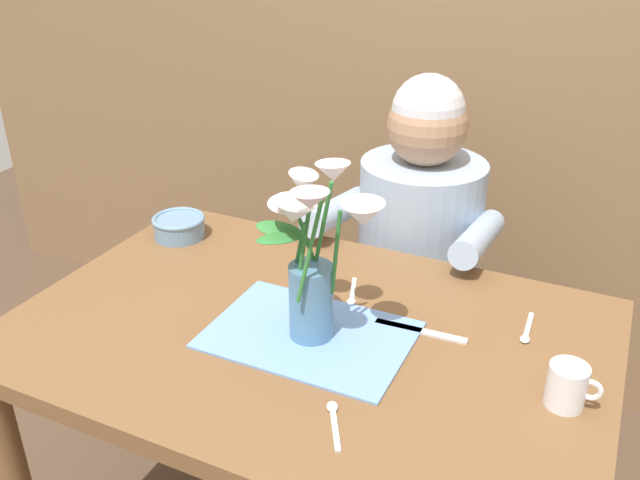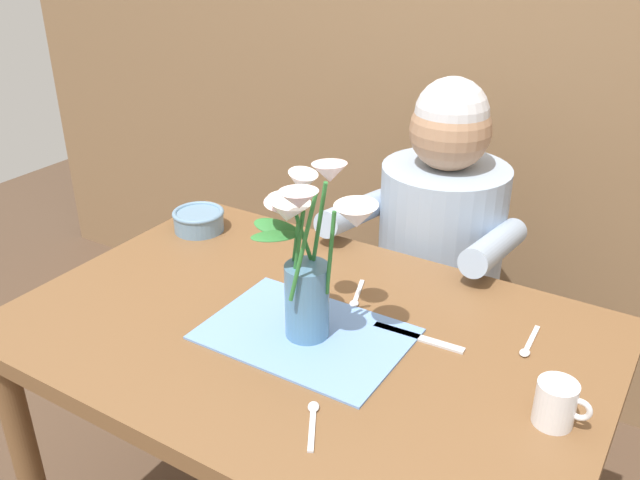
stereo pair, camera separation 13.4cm
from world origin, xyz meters
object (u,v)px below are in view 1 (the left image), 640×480
flower_vase (313,254)px  dinner_knife (421,331)px  seated_person (416,274)px  tea_cup (568,386)px  ceramic_bowl (179,226)px

flower_vase → dinner_knife: (0.19, 0.11, -0.19)m
seated_person → tea_cup: seated_person is taller
flower_vase → ceramic_bowl: bearing=152.8°
ceramic_bowl → tea_cup: tea_cup is taller
seated_person → ceramic_bowl: 0.68m
seated_person → dinner_knife: (0.17, -0.53, 0.18)m
seated_person → dinner_knife: size_ratio=5.97×
flower_vase → tea_cup: size_ratio=3.91×
flower_vase → tea_cup: bearing=1.0°
tea_cup → seated_person: bearing=126.2°
dinner_knife → seated_person: bearing=105.3°
flower_vase → seated_person: bearing=88.7°
flower_vase → tea_cup: 0.50m
seated_person → dinner_knife: seated_person is taller
flower_vase → tea_cup: (0.48, 0.01, -0.15)m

